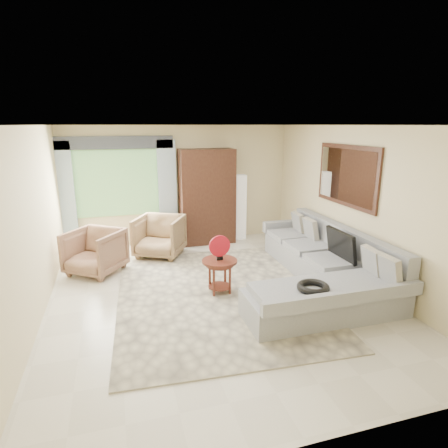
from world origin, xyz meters
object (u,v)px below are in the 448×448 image
object	(u,v)px
armoire	(207,197)
floor_lamp	(240,207)
sectional_sofa	(322,270)
armchair_right	(160,236)
armchair_left	(95,252)
coffee_table	(220,276)
potted_plant	(81,245)
tv_screen	(341,245)

from	to	relation	value
armoire	floor_lamp	size ratio (longest dim) A/B	1.40
sectional_sofa	floor_lamp	distance (m)	3.03
armchair_right	armchair_left	bearing A→B (deg)	-126.54
armchair_right	coffee_table	bearing A→B (deg)	-43.82
coffee_table	armoire	world-z (taller)	armoire
armchair_left	potted_plant	size ratio (longest dim) A/B	1.47
sectional_sofa	armchair_right	size ratio (longest dim) A/B	3.80
tv_screen	potted_plant	xyz separation A→B (m)	(-4.18, 2.53, -0.42)
floor_lamp	tv_screen	bearing A→B (deg)	-77.03
coffee_table	armoire	bearing A→B (deg)	80.23
tv_screen	armchair_right	size ratio (longest dim) A/B	0.81
armchair_left	armoire	world-z (taller)	armoire
armchair_left	coffee_table	bearing A→B (deg)	-0.58
armchair_right	floor_lamp	world-z (taller)	floor_lamp
sectional_sofa	armoire	bearing A→B (deg)	113.06
tv_screen	armchair_right	world-z (taller)	tv_screen
sectional_sofa	potted_plant	bearing A→B (deg)	147.95
potted_plant	armoire	bearing A→B (deg)	9.55
tv_screen	armoire	size ratio (longest dim) A/B	0.35
sectional_sofa	tv_screen	distance (m)	0.52
coffee_table	armoire	distance (m)	2.81
tv_screen	floor_lamp	xyz separation A→B (m)	(-0.70, 3.04, 0.03)
tv_screen	potted_plant	bearing A→B (deg)	148.80
coffee_table	sectional_sofa	bearing A→B (deg)	-7.64
coffee_table	armchair_right	world-z (taller)	armchair_right
coffee_table	potted_plant	bearing A→B (deg)	134.95
armoire	floor_lamp	xyz separation A→B (m)	(0.80, 0.06, -0.30)
floor_lamp	armoire	bearing A→B (deg)	-175.71
sectional_sofa	floor_lamp	world-z (taller)	floor_lamp
coffee_table	armchair_left	size ratio (longest dim) A/B	0.63
sectional_sofa	potted_plant	size ratio (longest dim) A/B	5.76
sectional_sofa	coffee_table	xyz separation A→B (m)	(-1.69, 0.23, 0.01)
sectional_sofa	coffee_table	bearing A→B (deg)	172.36
coffee_table	floor_lamp	bearing A→B (deg)	65.23
tv_screen	coffee_table	xyz separation A→B (m)	(-1.96, 0.31, -0.43)
armoire	potted_plant	bearing A→B (deg)	-170.45
sectional_sofa	armchair_left	size ratio (longest dim) A/B	3.92
armchair_right	floor_lamp	bearing A→B (deg)	46.91
potted_plant	floor_lamp	distance (m)	3.54
armoire	armchair_right	bearing A→B (deg)	-151.18
coffee_table	armchair_right	distance (m)	2.15
armchair_left	floor_lamp	bearing A→B (deg)	58.34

